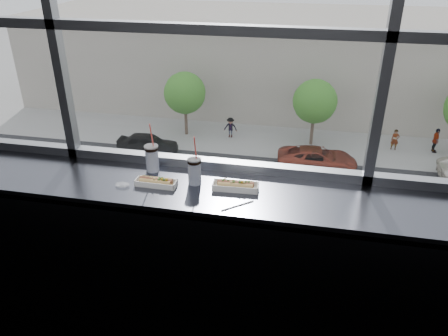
% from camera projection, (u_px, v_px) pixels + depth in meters
% --- Properties ---
extents(wall_back_lower, '(6.00, 0.00, 6.00)m').
position_uv_depth(wall_back_lower, '(213.00, 234.00, 3.18)').
color(wall_back_lower, black).
rests_on(wall_back_lower, ground).
extents(counter, '(6.00, 0.55, 0.06)m').
position_uv_depth(counter, '(202.00, 192.00, 2.71)').
color(counter, '#51535D').
rests_on(counter, ground).
extents(counter_fascia, '(6.00, 0.04, 1.04)m').
position_uv_depth(counter_fascia, '(194.00, 284.00, 2.72)').
color(counter_fascia, '#51535D').
rests_on(counter_fascia, ground).
extents(hotdog_tray_left, '(0.26, 0.09, 0.06)m').
position_uv_depth(hotdog_tray_left, '(156.00, 182.00, 2.70)').
color(hotdog_tray_left, white).
rests_on(hotdog_tray_left, counter).
extents(hotdog_tray_right, '(0.28, 0.11, 0.07)m').
position_uv_depth(hotdog_tray_right, '(236.00, 185.00, 2.66)').
color(hotdog_tray_right, white).
rests_on(hotdog_tray_right, counter).
extents(soda_cup_left, '(0.09, 0.09, 0.34)m').
position_uv_depth(soda_cup_left, '(152.00, 157.00, 2.85)').
color(soda_cup_left, white).
rests_on(soda_cup_left, counter).
extents(soda_cup_right, '(0.09, 0.09, 0.33)m').
position_uv_depth(soda_cup_right, '(194.00, 170.00, 2.70)').
color(soda_cup_right, white).
rests_on(soda_cup_right, counter).
extents(loose_straw, '(0.17, 0.15, 0.01)m').
position_uv_depth(loose_straw, '(238.00, 206.00, 2.50)').
color(loose_straw, white).
rests_on(loose_straw, counter).
extents(wrapper, '(0.10, 0.07, 0.02)m').
position_uv_depth(wrapper, '(122.00, 185.00, 2.70)').
color(wrapper, silver).
rests_on(wrapper, counter).
extents(plaza_ground, '(120.00, 120.00, 0.00)m').
position_uv_depth(plaza_ground, '(306.00, 85.00, 46.33)').
color(plaza_ground, gray).
rests_on(plaza_ground, ground).
extents(street_asphalt, '(80.00, 10.00, 0.06)m').
position_uv_depth(street_asphalt, '(291.00, 197.00, 25.87)').
color(street_asphalt, black).
rests_on(street_asphalt, plaza_ground).
extents(far_sidewalk, '(80.00, 6.00, 0.04)m').
position_uv_depth(far_sidewalk, '(298.00, 143.00, 32.84)').
color(far_sidewalk, gray).
rests_on(far_sidewalk, plaza_ground).
extents(far_building, '(50.00, 14.00, 8.00)m').
position_uv_depth(far_building, '(307.00, 59.00, 39.71)').
color(far_building, '#9D9589').
rests_on(far_building, plaza_ground).
extents(car_near_a, '(2.99, 5.86, 1.88)m').
position_uv_depth(car_near_a, '(38.00, 193.00, 24.43)').
color(car_near_a, slate).
rests_on(car_near_a, street_asphalt).
extents(car_far_b, '(2.79, 5.94, 1.93)m').
position_uv_depth(car_far_b, '(317.00, 155.00, 28.64)').
color(car_far_b, maroon).
rests_on(car_far_b, street_asphalt).
extents(car_near_c, '(3.66, 7.02, 2.24)m').
position_uv_depth(car_near_c, '(281.00, 217.00, 21.92)').
color(car_near_c, '#B72C2C').
rests_on(car_near_c, street_asphalt).
extents(car_near_b, '(2.93, 6.22, 2.02)m').
position_uv_depth(car_near_b, '(166.00, 206.00, 23.06)').
color(car_near_b, black).
rests_on(car_near_b, street_asphalt).
extents(car_far_a, '(2.79, 6.00, 1.96)m').
position_uv_depth(car_far_a, '(147.00, 141.00, 30.75)').
color(car_far_a, black).
rests_on(car_far_a, street_asphalt).
extents(pedestrian_d, '(0.73, 0.97, 2.18)m').
position_uv_depth(pedestrian_d, '(436.00, 138.00, 30.91)').
color(pedestrian_d, '#66605B').
rests_on(pedestrian_d, far_sidewalk).
extents(pedestrian_c, '(0.82, 0.62, 1.85)m').
position_uv_depth(pedestrian_c, '(395.00, 138.00, 31.39)').
color(pedestrian_c, '#66605B').
rests_on(pedestrian_c, far_sidewalk).
extents(pedestrian_a, '(0.85, 0.64, 1.91)m').
position_uv_depth(pedestrian_a, '(230.00, 126.00, 33.40)').
color(pedestrian_a, '#66605B').
rests_on(pedestrian_a, far_sidewalk).
extents(tree_left, '(3.18, 3.18, 4.97)m').
position_uv_depth(tree_left, '(185.00, 93.00, 32.86)').
color(tree_left, '#47382B').
rests_on(tree_left, far_sidewalk).
extents(tree_center, '(3.18, 3.18, 4.96)m').
position_uv_depth(tree_center, '(315.00, 101.00, 31.13)').
color(tree_center, '#47382B').
rests_on(tree_center, far_sidewalk).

